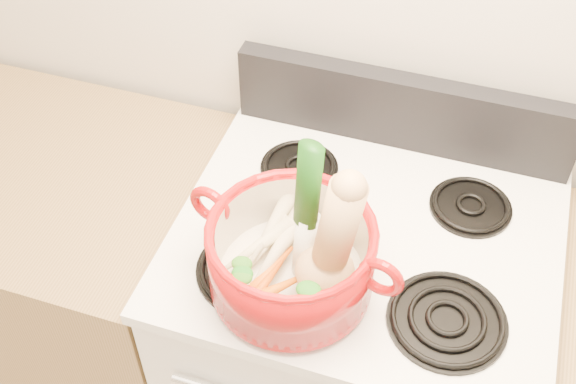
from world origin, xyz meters
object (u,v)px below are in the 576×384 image
(dutch_oven, at_px, (291,257))
(leek, at_px, (307,212))
(squash, at_px, (327,238))
(stove_body, at_px, (352,360))

(dutch_oven, height_order, leek, leek)
(dutch_oven, distance_m, leek, 0.12)
(squash, bearing_deg, leek, 129.29)
(dutch_oven, distance_m, squash, 0.11)
(dutch_oven, xyz_separation_m, squash, (0.07, -0.01, 0.09))
(dutch_oven, height_order, squash, squash)
(squash, bearing_deg, dutch_oven, 151.79)
(leek, bearing_deg, dutch_oven, -117.50)
(stove_body, relative_size, leek, 2.92)
(squash, relative_size, leek, 0.87)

